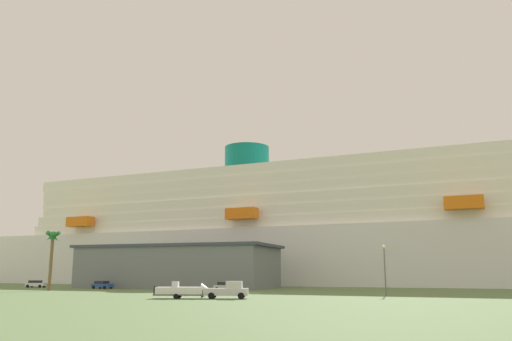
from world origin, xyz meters
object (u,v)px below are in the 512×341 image
at_px(cruise_ship, 379,234).
at_px(street_lamp, 385,262).
at_px(palm_tree, 52,244).
at_px(parked_car_white_van, 36,284).
at_px(small_boat_on_trailer, 186,291).
at_px(parked_car_silver_sedan, 226,286).
at_px(pickup_truck, 228,290).
at_px(parked_car_blue_suv, 102,285).

bearing_deg(cruise_ship, street_lamp, -85.36).
height_order(palm_tree, parked_car_white_van, palm_tree).
height_order(small_boat_on_trailer, parked_car_silver_sedan, small_boat_on_trailer).
xyz_separation_m(cruise_ship, pickup_truck, (-13.71, -76.28, -12.11)).
relative_size(cruise_ship, parked_car_silver_sedan, 56.17).
relative_size(street_lamp, parked_car_blue_suv, 1.56).
xyz_separation_m(small_boat_on_trailer, parked_car_blue_suv, (-33.61, 32.37, -0.13)).
height_order(palm_tree, parked_car_silver_sedan, palm_tree).
height_order(street_lamp, parked_car_blue_suv, street_lamp).
height_order(small_boat_on_trailer, palm_tree, palm_tree).
bearing_deg(palm_tree, cruise_ship, 45.58).
bearing_deg(street_lamp, parked_car_white_van, 165.66).
relative_size(cruise_ship, pickup_truck, 45.82).
xyz_separation_m(palm_tree, parked_car_blue_suv, (3.42, 12.01, -7.76)).
xyz_separation_m(parked_car_silver_sedan, parked_car_white_van, (-47.83, 7.16, -0.00)).
xyz_separation_m(pickup_truck, parked_car_white_van, (-58.34, 34.72, -0.21)).
height_order(parked_car_silver_sedan, parked_car_white_van, same).
relative_size(pickup_truck, small_boat_on_trailer, 0.71).
bearing_deg(parked_car_blue_suv, palm_tree, -105.88).
height_order(pickup_truck, palm_tree, palm_tree).
height_order(pickup_truck, small_boat_on_trailer, pickup_truck).
xyz_separation_m(pickup_truck, parked_car_silver_sedan, (-10.51, 27.55, -0.21)).
bearing_deg(parked_car_white_van, parked_car_silver_sedan, -8.52).
height_order(palm_tree, street_lamp, palm_tree).
relative_size(small_boat_on_trailer, palm_tree, 0.75).
relative_size(street_lamp, parked_car_white_van, 1.59).
distance_m(pickup_truck, parked_car_blue_suv, 49.82).
xyz_separation_m(pickup_truck, parked_car_blue_suv, (-38.96, 31.05, -0.21)).
bearing_deg(small_boat_on_trailer, parked_car_silver_sedan, 100.13).
relative_size(parked_car_blue_suv, parked_car_silver_sedan, 0.96).
xyz_separation_m(cruise_ship, parked_car_silver_sedan, (-24.22, -48.73, -12.32)).
distance_m(palm_tree, parked_car_blue_suv, 14.70).
distance_m(cruise_ship, street_lamp, 62.03).
relative_size(cruise_ship, parked_car_white_van, 59.36).
relative_size(cruise_ship, parked_car_blue_suv, 58.28).
bearing_deg(parked_car_silver_sedan, parked_car_blue_suv, 172.99).
bearing_deg(palm_tree, parked_car_silver_sedan, 14.96).
bearing_deg(pickup_truck, street_lamp, 38.80).
relative_size(palm_tree, street_lamp, 1.52).
xyz_separation_m(cruise_ship, parked_car_white_van, (-72.05, -41.56, -12.32)).
height_order(small_boat_on_trailer, parked_car_blue_suv, small_boat_on_trailer).
bearing_deg(parked_car_blue_suv, cruise_ship, 40.65).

